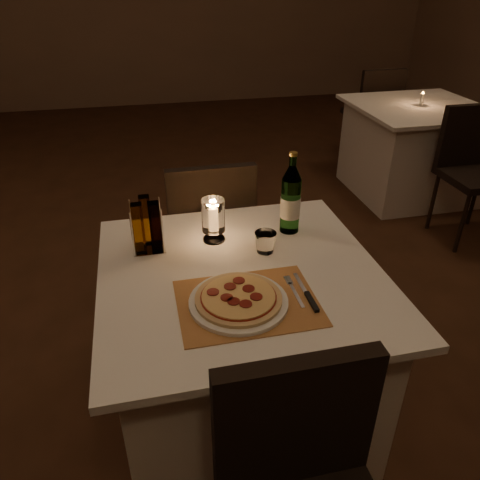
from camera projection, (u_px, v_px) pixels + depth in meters
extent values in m
cube|color=#442515|center=(198.00, 348.00, 2.40)|extent=(8.00, 10.00, 0.02)
cube|color=white|center=(241.00, 352.00, 1.86)|extent=(0.88, 0.88, 0.71)
cube|color=white|center=(241.00, 275.00, 1.67)|extent=(1.00, 1.00, 0.03)
cube|color=black|center=(296.00, 423.00, 1.17)|extent=(0.42, 0.05, 0.42)
cube|color=black|center=(208.00, 233.00, 2.48)|extent=(0.42, 0.42, 0.05)
cube|color=black|center=(212.00, 209.00, 2.21)|extent=(0.42, 0.05, 0.42)
cylinder|color=black|center=(233.00, 251.00, 2.78)|extent=(0.03, 0.03, 0.44)
cylinder|color=black|center=(176.00, 258.00, 2.71)|extent=(0.03, 0.03, 0.44)
cylinder|color=black|center=(246.00, 284.00, 2.49)|extent=(0.03, 0.03, 0.44)
cylinder|color=black|center=(182.00, 292.00, 2.43)|extent=(0.03, 0.03, 0.44)
cube|color=#B5763E|center=(248.00, 303.00, 1.51)|extent=(0.45, 0.34, 0.00)
cylinder|color=white|center=(238.00, 302.00, 1.50)|extent=(0.32, 0.32, 0.01)
cylinder|color=#D8B77F|center=(238.00, 298.00, 1.49)|extent=(0.28, 0.28, 0.01)
cylinder|color=maroon|center=(238.00, 297.00, 1.49)|extent=(0.24, 0.24, 0.00)
cylinder|color=#EACC7F|center=(238.00, 296.00, 1.49)|extent=(0.24, 0.24, 0.00)
cylinder|color=maroon|center=(249.00, 288.00, 1.51)|extent=(0.04, 0.04, 0.00)
cylinder|color=maroon|center=(239.00, 281.00, 1.55)|extent=(0.04, 0.04, 0.00)
cylinder|color=maroon|center=(230.00, 286.00, 1.52)|extent=(0.04, 0.04, 0.00)
cylinder|color=maroon|center=(213.00, 292.00, 1.50)|extent=(0.04, 0.04, 0.00)
cylinder|color=maroon|center=(227.00, 297.00, 1.47)|extent=(0.04, 0.04, 0.00)
cylinder|color=maroon|center=(234.00, 301.00, 1.46)|extent=(0.04, 0.04, 0.00)
cylinder|color=maroon|center=(246.00, 304.00, 1.44)|extent=(0.04, 0.04, 0.00)
cylinder|color=maroon|center=(256.00, 297.00, 1.48)|extent=(0.04, 0.04, 0.00)
cube|color=silver|center=(296.00, 295.00, 1.54)|extent=(0.01, 0.14, 0.00)
cube|color=silver|center=(288.00, 280.00, 1.61)|extent=(0.02, 0.05, 0.00)
cube|color=black|center=(312.00, 302.00, 1.50)|extent=(0.02, 0.10, 0.01)
cube|color=silver|center=(300.00, 283.00, 1.60)|extent=(0.01, 0.12, 0.00)
cylinder|color=#6EB561|center=(290.00, 206.00, 1.87)|extent=(0.08, 0.08, 0.23)
cylinder|color=#6EB561|center=(293.00, 161.00, 1.78)|extent=(0.03, 0.03, 0.04)
cylinder|color=gold|center=(293.00, 154.00, 1.76)|extent=(0.03, 0.03, 0.01)
cylinder|color=silver|center=(290.00, 207.00, 1.87)|extent=(0.08, 0.08, 0.09)
cylinder|color=white|center=(214.00, 239.00, 1.86)|extent=(0.09, 0.09, 0.01)
cylinder|color=white|center=(214.00, 234.00, 1.85)|extent=(0.02, 0.02, 0.04)
cylinder|color=white|center=(213.00, 215.00, 1.80)|extent=(0.09, 0.09, 0.13)
cylinder|color=white|center=(213.00, 218.00, 1.81)|extent=(0.02, 0.02, 0.10)
ellipsoid|color=orange|center=(213.00, 204.00, 1.78)|extent=(0.02, 0.02, 0.03)
cube|color=white|center=(149.00, 248.00, 1.80)|extent=(0.12, 0.12, 0.01)
cylinder|color=white|center=(132.00, 235.00, 1.70)|extent=(0.01, 0.01, 0.18)
cylinder|color=white|center=(163.00, 232.00, 1.72)|extent=(0.01, 0.01, 0.18)
cylinder|color=white|center=(132.00, 221.00, 1.79)|extent=(0.01, 0.01, 0.18)
cylinder|color=white|center=(161.00, 218.00, 1.81)|extent=(0.01, 0.01, 0.18)
cube|color=#BF8C33|center=(139.00, 229.00, 1.72)|extent=(0.04, 0.04, 0.20)
cube|color=#3F1E14|center=(155.00, 227.00, 1.73)|extent=(0.04, 0.04, 0.20)
cube|color=#BF8C33|center=(146.00, 220.00, 1.78)|extent=(0.04, 0.04, 0.20)
cube|color=white|center=(411.00, 152.00, 3.86)|extent=(0.88, 0.88, 0.71)
cube|color=white|center=(420.00, 107.00, 3.67)|extent=(1.00, 1.00, 0.03)
cube|color=black|center=(477.00, 177.00, 3.13)|extent=(0.42, 0.42, 0.05)
cube|color=black|center=(469.00, 135.00, 3.17)|extent=(0.42, 0.05, 0.42)
cylinder|color=black|center=(462.00, 223.00, 3.08)|extent=(0.03, 0.03, 0.44)
cylinder|color=black|center=(433.00, 201.00, 3.36)|extent=(0.03, 0.03, 0.44)
cylinder|color=black|center=(474.00, 197.00, 3.43)|extent=(0.03, 0.03, 0.44)
cube|color=black|center=(369.00, 114.00, 4.48)|extent=(0.42, 0.42, 0.05)
cube|color=black|center=(382.00, 94.00, 4.21)|extent=(0.42, 0.05, 0.42)
cylinder|color=black|center=(374.00, 132.00, 4.77)|extent=(0.03, 0.03, 0.44)
cylinder|color=black|center=(343.00, 134.00, 4.71)|extent=(0.03, 0.03, 0.44)
cylinder|color=black|center=(390.00, 143.00, 4.49)|extent=(0.03, 0.03, 0.44)
cylinder|color=black|center=(357.00, 145.00, 4.42)|extent=(0.03, 0.03, 0.44)
cylinder|color=white|center=(422.00, 100.00, 3.64)|extent=(0.03, 0.03, 0.09)
ellipsoid|color=orange|center=(423.00, 93.00, 3.61)|extent=(0.01, 0.01, 0.02)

